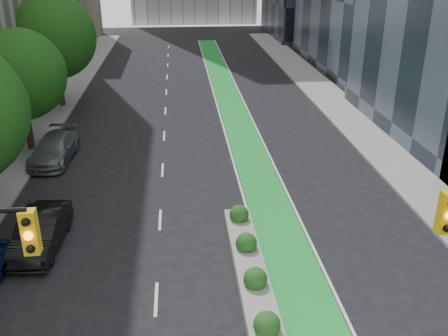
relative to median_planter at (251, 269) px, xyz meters
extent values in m
cube|color=gray|center=(-13.00, 17.96, -0.30)|extent=(3.60, 90.00, 0.15)
cube|color=gray|center=(10.60, 17.96, -0.30)|extent=(3.60, 90.00, 0.15)
cube|color=green|center=(1.80, 22.96, -0.37)|extent=(2.20, 70.00, 0.01)
cylinder|color=black|center=(-12.20, 14.96, 1.87)|extent=(0.44, 0.44, 4.48)
sphere|color=#0E430F|center=(-12.20, 14.96, 4.59)|extent=(5.60, 5.60, 5.60)
cylinder|color=black|center=(-12.20, 24.96, 2.20)|extent=(0.44, 0.44, 5.15)
sphere|color=#0E430F|center=(-12.20, 24.96, 5.33)|extent=(6.60, 6.60, 6.60)
cube|color=gold|center=(-5.90, -6.54, 5.88)|extent=(0.34, 0.28, 1.05)
sphere|color=orange|center=(-5.90, -6.70, 5.88)|extent=(0.20, 0.20, 0.20)
cube|color=gold|center=(3.50, -6.54, 5.88)|extent=(0.34, 0.28, 1.05)
cube|color=gray|center=(0.00, -0.04, -0.17)|extent=(1.20, 10.00, 0.40)
sphere|color=#194C19|center=(0.00, -3.54, 0.28)|extent=(0.90, 0.90, 0.90)
sphere|color=#194C19|center=(0.00, -1.04, 0.28)|extent=(0.90, 0.90, 0.90)
sphere|color=#194C19|center=(0.00, 1.46, 0.28)|extent=(0.90, 0.90, 0.90)
sphere|color=#194C19|center=(0.00, 3.96, 0.28)|extent=(0.90, 0.90, 0.90)
imported|color=black|center=(-8.72, 3.02, 0.41)|extent=(1.86, 4.83, 1.57)
imported|color=slate|center=(-10.28, 13.08, 0.41)|extent=(2.56, 5.54, 1.57)
camera|label=1|loc=(-2.60, -16.22, 11.43)|focal=40.00mm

